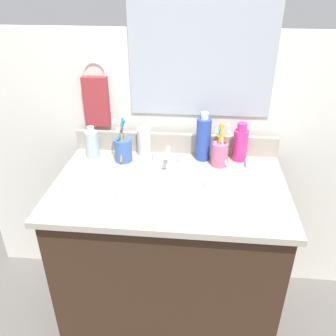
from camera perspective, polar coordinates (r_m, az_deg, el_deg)
ground_plane at (r=1.90m, az=0.20°, el=-22.91°), size 6.00×6.00×0.00m
vanity_cabinet at (r=1.62m, az=0.23°, el=-14.71°), size 0.87×0.53×0.75m
countertop at (r=1.37m, az=0.26°, el=-3.01°), size 0.91×0.58×0.02m
backsplash at (r=1.59m, az=1.21°, el=4.08°), size 0.91×0.02×0.09m
back_wall at (r=1.72m, az=1.31°, el=-0.18°), size 2.01×0.04×1.30m
mirror_panel at (r=1.50m, az=5.53°, el=18.71°), size 0.60×0.01×0.56m
towel_ring at (r=1.59m, az=-11.80°, el=14.81°), size 0.10×0.01×0.10m
hand_towel at (r=1.61m, az=-11.55°, el=10.51°), size 0.11×0.04×0.22m
sink_basin at (r=1.35m, az=-0.79°, el=-4.51°), size 0.37×0.37×0.11m
faucet at (r=1.49m, az=0.02°, el=1.49°), size 0.16×0.10×0.08m
bottle_gel_clear at (r=1.58m, az=-12.21°, el=3.89°), size 0.06×0.06×0.14m
bottle_oil_amber at (r=1.56m, az=8.40°, el=3.65°), size 0.04×0.04×0.12m
bottle_lotion_white at (r=1.57m, az=-3.90°, el=4.45°), size 0.06×0.06×0.15m
bottle_soap_pink at (r=1.54m, az=11.66°, el=3.90°), size 0.06×0.06×0.17m
bottle_shampoo_blue at (r=1.52m, az=5.78°, el=4.78°), size 0.06×0.06×0.22m
cup_blue_plastic at (r=1.52m, az=-7.31°, el=3.08°), size 0.08×0.10×0.20m
cup_pink at (r=1.49m, az=8.41°, el=2.40°), size 0.07×0.07×0.19m
soap_bar at (r=1.53m, az=13.67°, el=0.67°), size 0.06×0.04×0.02m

